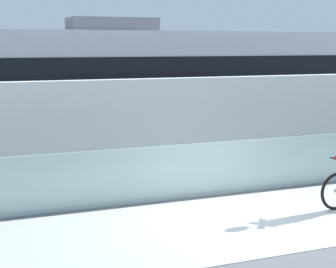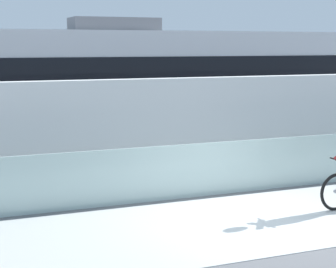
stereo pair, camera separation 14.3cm
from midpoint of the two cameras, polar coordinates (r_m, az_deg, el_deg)
ground_plane at (r=10.13m, az=9.17°, el=-8.73°), size 200.00×200.00×0.00m
bike_path_deck at (r=10.13m, az=9.17°, el=-8.69°), size 32.00×3.20×0.01m
glass_parapet at (r=11.56m, az=4.58°, el=-3.58°), size 32.00×0.05×1.10m
concrete_barrier_wall at (r=13.06m, az=1.17°, el=0.62°), size 32.00×0.36×2.32m
tram_rail_near at (r=15.55m, az=-2.35°, el=-2.35°), size 32.00×0.08×0.01m
tram_rail_far at (r=16.89m, az=-3.94°, el=-1.45°), size 32.00×0.08×0.01m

